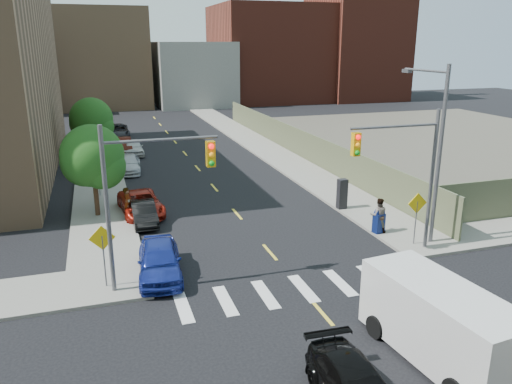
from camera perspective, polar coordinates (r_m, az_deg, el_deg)
ground at (r=18.35m, az=10.25°, el=-16.39°), size 160.00×160.00×0.00m
sidewalk_nw at (r=55.80m, az=-17.74°, el=5.76°), size 3.50×73.00×0.15m
sidewalk_ne at (r=57.87m, az=-2.15°, el=6.92°), size 3.50×73.00×0.15m
fence_north at (r=45.68m, az=4.70°, el=5.72°), size 0.12×44.00×2.50m
gravel_lot at (r=57.01m, az=21.33°, el=5.59°), size 36.00×42.00×0.06m
bg_bldg_midwest at (r=85.47m, az=-17.26°, el=14.39°), size 14.00×16.00×15.00m
bg_bldg_center at (r=85.00m, az=-7.38°, el=13.28°), size 12.00×16.00×10.00m
bg_bldg_east at (r=90.42m, az=1.38°, el=15.51°), size 18.00×18.00×16.00m
bg_bldg_fareast at (r=95.07m, az=11.32°, el=15.87°), size 14.00×16.00×18.00m
smokestack at (r=97.13m, az=13.68°, el=18.70°), size 1.80×1.80×28.00m
signal_nw at (r=20.22m, az=-12.56°, el=0.79°), size 4.59×0.30×7.00m
signal_ne at (r=24.30m, az=16.76°, el=3.14°), size 4.59×0.30×7.00m
streetlight_ne at (r=26.16m, az=19.82°, el=5.34°), size 0.25×3.70×9.00m
warn_sign_nw at (r=21.45m, az=-17.12°, el=-5.81°), size 1.06×0.06×2.83m
warn_sign_ne at (r=26.05m, az=17.90°, el=-1.87°), size 1.06×0.06×2.83m
warn_sign_midwest at (r=34.35m, az=-17.65°, el=2.56°), size 1.06×0.06×2.83m
tree_west_near at (r=30.17m, az=-18.17°, el=3.52°), size 3.66×3.64×5.52m
tree_west_far at (r=44.93m, az=-18.28°, el=7.64°), size 3.66×3.64×5.52m
parked_car_blue at (r=22.48m, az=-10.98°, el=-7.65°), size 2.27×4.74×1.56m
parked_car_black at (r=29.10m, az=-12.72°, el=-2.37°), size 1.36×3.80×1.25m
parked_car_red at (r=30.67m, az=-13.03°, el=-1.28°), size 2.68×5.08×1.36m
parked_car_silver at (r=41.04m, az=-14.41°, el=3.15°), size 2.20×4.74×1.34m
parked_car_white at (r=47.22m, az=-13.86°, el=4.99°), size 1.77×4.23×1.43m
parked_car_maroon at (r=47.88m, az=-15.00°, el=5.10°), size 1.66×4.58×1.50m
parked_car_grey at (r=56.48m, az=-15.52°, el=6.73°), size 2.39×5.13×1.42m
cargo_van at (r=17.63m, az=19.94°, el=-13.51°), size 2.83×5.86×2.59m
mailbox at (r=27.43m, az=13.87°, el=-3.21°), size 0.63×0.53×1.37m
payphone at (r=30.87m, az=9.81°, el=-0.21°), size 0.55×0.46×1.85m
pedestrian_west at (r=29.52m, az=-14.44°, el=-1.26°), size 0.61×0.78×1.88m
pedestrian_east at (r=27.41m, az=13.82°, el=-2.60°), size 1.13×1.02×1.89m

